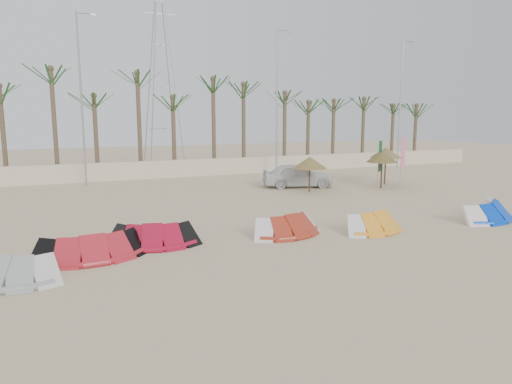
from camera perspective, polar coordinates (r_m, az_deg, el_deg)
name	(u,v)px	position (r m, az deg, el deg)	size (l,w,h in m)	color
ground	(333,260)	(14.82, 9.61, -8.43)	(120.00, 120.00, 0.00)	#CBB78A
boundary_wall	(169,169)	(34.83, -10.81, 2.85)	(60.00, 0.30, 1.30)	beige
palm_line	(171,91)	(36.28, -10.61, 12.28)	(52.00, 4.00, 7.70)	brown
lamp_b	(82,97)	(31.79, -20.95, 11.05)	(1.25, 0.14, 11.00)	#A5A8AD
lamp_c	(277,100)	(35.51, 2.68, 11.40)	(1.25, 0.14, 11.00)	#A5A8AD
lamp_d	(401,102)	(42.28, 17.63, 10.65)	(1.25, 0.14, 11.00)	#A5A8AD
pylon	(165,169)	(40.94, -11.37, 2.87)	(3.00, 3.00, 14.00)	#A5A8AD
kite_grey	(4,267)	(14.52, -28.94, -8.16)	(3.41, 2.50, 0.90)	#96989A
kite_red_left	(91,244)	(15.87, -19.96, -6.10)	(3.63, 1.74, 0.90)	red
kite_red_mid	(151,233)	(16.73, -12.97, -5.00)	(3.44, 2.18, 0.90)	#A70E29
kite_red_right	(285,223)	(17.81, 3.67, -3.90)	(3.34, 2.13, 0.90)	#A32E1B
kite_orange	(371,220)	(18.92, 14.17, -3.38)	(3.23, 2.13, 0.90)	#FFA125
kite_blue	(481,209)	(22.87, 26.29, -1.88)	(4.06, 2.71, 0.90)	#023DD6
parasol_left	(310,163)	(27.62, 6.74, 3.66)	(2.09, 2.09, 2.14)	#4C331E
parasol_mid	(382,157)	(29.95, 15.50, 4.27)	(1.98, 1.98, 2.37)	#4C331E
parasol_right	(386,153)	(31.78, 15.93, 4.75)	(2.13, 2.13, 2.49)	#4C331E
flag_pink	(403,155)	(32.40, 17.92, 4.46)	(0.45, 0.12, 3.35)	#A5A8AD
flag_green	(380,158)	(31.05, 15.29, 4.16)	(0.44, 0.19, 3.14)	#A5A8AD
car	(298,175)	(29.59, 5.22, 2.09)	(1.82, 4.52, 1.54)	silver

